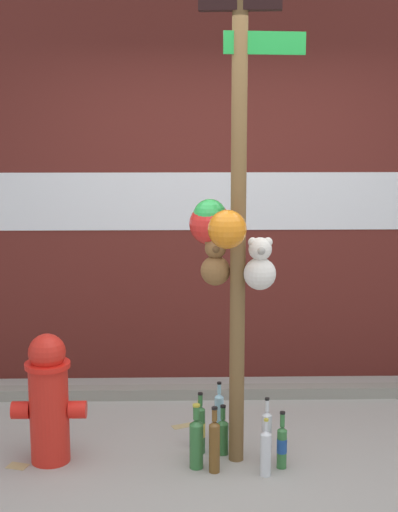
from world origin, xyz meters
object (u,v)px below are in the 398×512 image
Objects in this scene: bottle_1 at (214,445)px; bottle_8 at (196,441)px; bottle_3 at (282,445)px; bottle_7 at (223,435)px; fire_hydrant at (49,398)px; bottle_4 at (266,437)px; bottle_0 at (200,427)px; memorial_post at (230,192)px; bottle_2 at (200,428)px; bottle_5 at (219,415)px; bottle_6 at (266,452)px.

bottle_8 is (-0.10, 0.05, -0.00)m from bottle_1.
bottle_3 is 1.11× the size of bottle_7.
bottle_7 is (1.01, 0.07, -0.27)m from fire_hydrant.
bottle_4 is (0.31, 0.10, -0.01)m from bottle_1.
fire_hydrant is at bearing 177.32° from bottle_4.
bottle_1 is (0.07, -0.36, 0.05)m from bottle_0.
memorial_post is 1.57m from fire_hydrant.
bottle_2 is 0.99× the size of bottle_8.
fire_hydrant is 1.93× the size of bottle_4.
bottle_5 is 0.43m from bottle_8.
bottle_4 is (1.25, -0.06, -0.23)m from fire_hydrant.
bottle_6 is at bearing -51.10° from bottle_7.
bottle_3 is (1.33, -0.12, -0.25)m from fire_hydrant.
bottle_3 is at bearing 41.52° from bottle_6.
bottle_8 is (-0.19, -0.11, -1.41)m from memorial_post.
bottle_4 is (0.38, -0.26, 0.05)m from bottle_0.
memorial_post reaches higher than fire_hydrant.
memorial_post is 1.46m from bottle_6.
bottle_7 is at bearing -8.17° from bottle_2.
bottle_5 is at bearing 126.23° from bottle_4.
bottle_4 is (0.22, -0.06, -1.41)m from memorial_post.
bottle_7 reaches higher than bottle_0.
memorial_post is at bearing -82.34° from bottle_5.
bottle_0 is at bearing -143.78° from bottle_5.
bottle_4 reaches higher than bottle_0.
bottle_3 is 0.10m from bottle_4.
bottle_1 is at bearing -161.10° from bottle_4.
memorial_post is 10.12× the size of bottle_0.
bottle_1 is at bearing -96.13° from bottle_5.
bottle_4 is 1.04× the size of bottle_8.
fire_hydrant is at bearing 170.32° from bottle_6.
bottle_5 is at bearing 129.43° from bottle_3.
bottle_3 is 0.38m from bottle_7.
bottle_0 is 0.75× the size of bottle_8.
memorial_post reaches higher than bottle_4.
bottle_2 is at bearing 155.87° from bottle_3.
fire_hydrant is 0.99m from bottle_1.
bottle_2 is 1.03× the size of bottle_5.
bottle_6 is (0.36, -0.30, -0.02)m from bottle_2.
fire_hydrant is 1.06m from bottle_5.
fire_hydrant is 1.27m from bottle_4.
bottle_6 is (0.20, -0.21, -1.43)m from memorial_post.
bottle_8 is at bearing -132.40° from bottle_7.
memorial_post is at bearing -68.03° from bottle_7.
memorial_post is at bearing -28.84° from bottle_2.
bottle_2 is 1.12× the size of bottle_3.
fire_hydrant is 2.29× the size of bottle_6.
bottle_8 reaches higher than bottle_7.
memorial_post reaches higher than bottle_0.
bottle_0 is at bearing 101.44° from bottle_1.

